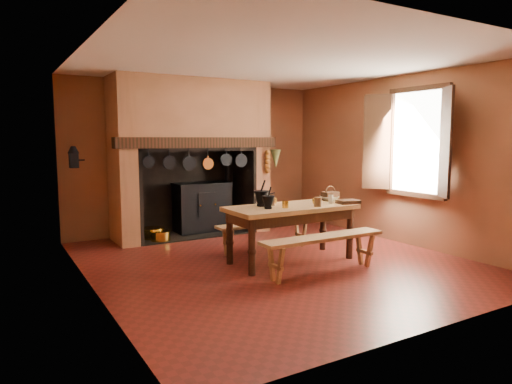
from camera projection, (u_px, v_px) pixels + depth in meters
floor at (274, 261)px, 6.58m from camera, size 5.50×5.50×0.00m
ceiling at (275, 62)px, 6.25m from camera, size 5.50×5.50×0.00m
back_wall at (197, 157)px, 8.77m from camera, size 5.00×0.02×2.80m
wall_left at (89, 171)px, 5.16m from camera, size 0.02×5.50×2.80m
wall_right at (399, 160)px, 7.68m from camera, size 0.02×5.50×2.80m
wall_front at (441, 179)px, 4.07m from camera, size 5.00×0.02×2.80m
chimney_breast at (191, 136)px, 8.19m from camera, size 2.95×0.96×2.80m
iron_range at (202, 206)px, 8.60m from camera, size 1.12×0.55×1.60m
hearth_pans at (155, 235)px, 7.94m from camera, size 0.51×0.62×0.20m
hanging_pans at (201, 162)px, 7.80m from camera, size 1.92×0.29×0.27m
onion_string at (267, 162)px, 8.46m from camera, size 0.12×0.10×0.46m
herb_bunch at (276, 159)px, 8.55m from camera, size 0.20×0.20×0.35m
window at (413, 142)px, 7.22m from camera, size 0.39×1.75×1.76m
wall_coffee_mill at (74, 156)px, 6.51m from camera, size 0.23×0.16×0.31m
work_table at (291, 214)px, 6.50m from camera, size 1.87×0.83×0.81m
bench_front at (323, 245)px, 5.92m from camera, size 1.80×0.32×0.51m
bench_back at (266, 229)px, 7.13m from camera, size 1.64×0.29×0.46m
mortar_large at (261, 198)px, 6.41m from camera, size 0.22×0.22×0.37m
mortar_small at (268, 202)px, 6.18m from camera, size 0.18×0.18×0.30m
coffee_grinder at (269, 201)px, 6.48m from camera, size 0.16×0.12×0.19m
brass_mug_a at (285, 204)px, 6.26m from camera, size 0.10×0.10×0.10m
brass_mug_b at (274, 201)px, 6.72m from camera, size 0.07×0.07×0.08m
mixing_bowl at (329, 198)px, 7.01m from camera, size 0.35×0.35×0.07m
stoneware_crock at (318, 202)px, 6.38m from camera, size 0.11×0.11×0.13m
glass_jar at (331, 199)px, 6.71m from camera, size 0.08×0.08×0.12m
wicker_basket at (330, 196)px, 7.04m from camera, size 0.24×0.18×0.23m
wooden_tray at (348, 202)px, 6.69m from camera, size 0.34×0.27×0.05m
brass_cup at (316, 202)px, 6.56m from camera, size 0.14×0.14×0.09m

